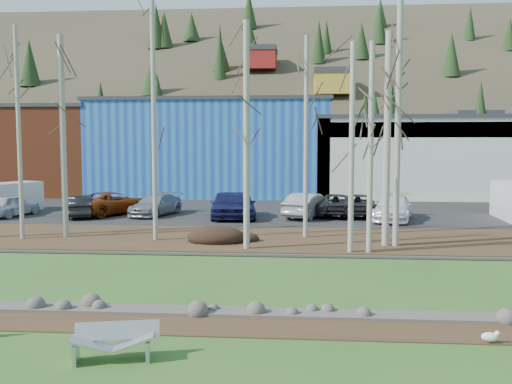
# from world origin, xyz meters

# --- Properties ---
(ground) EXTENTS (200.00, 200.00, 0.00)m
(ground) POSITION_xyz_m (0.00, 0.00, 0.00)
(ground) COLOR #30591D
(ground) RESTS_ON ground
(dirt_strip) EXTENTS (80.00, 1.80, 0.03)m
(dirt_strip) POSITION_xyz_m (0.00, 2.10, 0.01)
(dirt_strip) COLOR #382616
(dirt_strip) RESTS_ON ground
(near_bank_rocks) EXTENTS (80.00, 0.80, 0.50)m
(near_bank_rocks) POSITION_xyz_m (0.00, 3.10, 0.00)
(near_bank_rocks) COLOR #47423D
(near_bank_rocks) RESTS_ON ground
(river) EXTENTS (80.00, 8.00, 0.90)m
(river) POSITION_xyz_m (0.00, 7.20, 0.00)
(river) COLOR black
(river) RESTS_ON ground
(far_bank_rocks) EXTENTS (80.00, 0.80, 0.46)m
(far_bank_rocks) POSITION_xyz_m (0.00, 11.30, 0.00)
(far_bank_rocks) COLOR #47423D
(far_bank_rocks) RESTS_ON ground
(far_bank) EXTENTS (80.00, 7.00, 0.15)m
(far_bank) POSITION_xyz_m (0.00, 14.50, 0.07)
(far_bank) COLOR #382616
(far_bank) RESTS_ON ground
(parking_lot) EXTENTS (80.00, 14.00, 0.14)m
(parking_lot) POSITION_xyz_m (0.00, 25.00, 0.07)
(parking_lot) COLOR black
(parking_lot) RESTS_ON ground
(building_brick) EXTENTS (16.32, 12.24, 7.80)m
(building_brick) POSITION_xyz_m (-24.00, 39.00, 3.91)
(building_brick) COLOR brown
(building_brick) RESTS_ON ground
(building_blue) EXTENTS (20.40, 12.24, 8.30)m
(building_blue) POSITION_xyz_m (-6.00, 39.00, 4.16)
(building_blue) COLOR #2045B0
(building_blue) RESTS_ON ground
(building_white) EXTENTS (18.36, 12.24, 6.80)m
(building_white) POSITION_xyz_m (12.00, 38.98, 3.41)
(building_white) COLOR silver
(building_white) RESTS_ON ground
(hillside) EXTENTS (160.00, 72.00, 35.00)m
(hillside) POSITION_xyz_m (0.00, 84.00, 17.50)
(hillside) COLOR #332B20
(hillside) RESTS_ON ground
(bench_damaged) EXTENTS (1.86, 0.95, 0.79)m
(bench_damaged) POSITION_xyz_m (-2.16, -0.35, 0.40)
(bench_damaged) COLOR #B0B3B4
(bench_damaged) RESTS_ON ground
(seagull) EXTENTS (0.46, 0.21, 0.33)m
(seagull) POSITION_xyz_m (6.18, 1.28, 0.18)
(seagull) COLOR gold
(seagull) RESTS_ON ground
(dirt_mound) EXTENTS (2.68, 1.89, 0.53)m
(dirt_mound) POSITION_xyz_m (-2.04, 13.40, 0.41)
(dirt_mound) COLOR black
(dirt_mound) RESTS_ON far_bank
(birch_1) EXTENTS (0.20, 0.20, 9.80)m
(birch_1) POSITION_xyz_m (-11.21, 13.52, 5.05)
(birch_1) COLOR #BCB4AA
(birch_1) RESTS_ON far_bank
(birch_2) EXTENTS (0.29, 0.29, 9.48)m
(birch_2) POSITION_xyz_m (-9.42, 14.23, 4.89)
(birch_2) COLOR #BCB4AA
(birch_2) RESTS_ON far_bank
(birch_3) EXTENTS (0.22, 0.22, 11.63)m
(birch_3) POSITION_xyz_m (-4.91, 13.69, 5.96)
(birch_3) COLOR #BCB4AA
(birch_3) RESTS_ON far_bank
(birch_4) EXTENTS (0.26, 0.26, 9.50)m
(birch_4) POSITION_xyz_m (-0.51, 11.90, 4.90)
(birch_4) COLOR #BCB4AA
(birch_4) RESTS_ON far_bank
(birch_5) EXTENTS (0.20, 0.20, 9.42)m
(birch_5) POSITION_xyz_m (2.00, 15.03, 4.86)
(birch_5) COLOR #BCB4AA
(birch_5) RESTS_ON far_bank
(birch_6) EXTENTS (0.22, 0.22, 8.50)m
(birch_6) POSITION_xyz_m (3.82, 11.47, 4.40)
(birch_6) COLOR #BCB4AA
(birch_6) RESTS_ON far_bank
(birch_7) EXTENTS (0.30, 0.30, 9.19)m
(birch_7) POSITION_xyz_m (5.47, 13.09, 4.75)
(birch_7) COLOR #BCB4AA
(birch_7) RESTS_ON far_bank
(birch_8) EXTENTS (0.26, 0.26, 10.52)m
(birch_8) POSITION_xyz_m (5.90, 13.05, 5.41)
(birch_8) COLOR #BCB4AA
(birch_8) RESTS_ON far_bank
(birch_10) EXTENTS (0.22, 0.22, 8.50)m
(birch_10) POSITION_xyz_m (4.58, 11.47, 4.40)
(birch_10) COLOR #BCB4AA
(birch_10) RESTS_ON far_bank
(car_0) EXTENTS (2.34, 4.19, 1.35)m
(car_0) POSITION_xyz_m (-15.84, 21.21, 0.81)
(car_0) COLOR silver
(car_0) RESTS_ON parking_lot
(car_1) EXTENTS (2.75, 4.26, 1.33)m
(car_1) POSITION_xyz_m (-11.59, 21.32, 0.80)
(car_1) COLOR black
(car_1) RESTS_ON parking_lot
(car_2) EXTENTS (4.52, 5.65, 1.43)m
(car_2) POSITION_xyz_m (-10.05, 22.64, 0.85)
(car_2) COLOR #983B0F
(car_2) RESTS_ON parking_lot
(car_3) EXTENTS (2.95, 4.77, 1.29)m
(car_3) POSITION_xyz_m (-7.19, 22.44, 0.79)
(car_3) COLOR #919199
(car_3) RESTS_ON parking_lot
(car_4) EXTENTS (2.43, 4.86, 1.59)m
(car_4) POSITION_xyz_m (-2.64, 21.63, 0.94)
(car_4) COLOR navy
(car_4) RESTS_ON parking_lot
(car_5) EXTENTS (3.17, 4.73, 1.47)m
(car_5) POSITION_xyz_m (2.19, 22.19, 0.88)
(car_5) COLOR #B4B4B7
(car_5) RESTS_ON parking_lot
(car_6) EXTENTS (2.49, 4.96, 1.35)m
(car_6) POSITION_xyz_m (3.90, 23.14, 0.81)
(car_6) COLOR #2C2B2D
(car_6) RESTS_ON parking_lot
(car_7) EXTENTS (3.15, 5.31, 1.44)m
(car_7) POSITION_xyz_m (7.09, 21.41, 0.86)
(car_7) COLOR white
(car_7) RESTS_ON parking_lot
(car_8) EXTENTS (2.43, 4.86, 1.59)m
(car_8) POSITION_xyz_m (-1.90, 21.63, 0.94)
(car_8) COLOR navy
(car_8) RESTS_ON parking_lot
(car_9) EXTENTS (2.49, 4.96, 1.35)m
(car_9) POSITION_xyz_m (5.22, 23.14, 0.81)
(car_9) COLOR #2C2B2D
(car_9) RESTS_ON parking_lot
(van_grey) EXTENTS (3.32, 4.65, 1.88)m
(van_grey) POSITION_xyz_m (-17.25, 23.23, 1.08)
(van_grey) COLOR silver
(van_grey) RESTS_ON parking_lot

